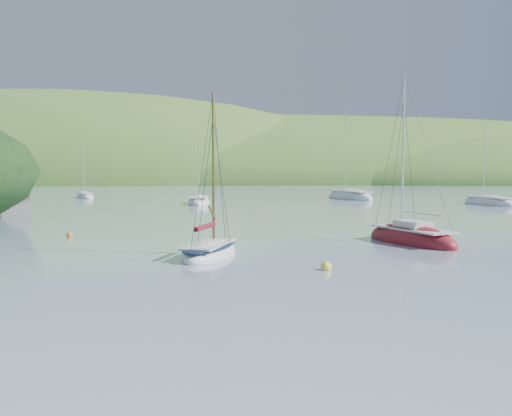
{
  "coord_description": "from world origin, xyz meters",
  "views": [
    {
      "loc": [
        0.16,
        -23.9,
        4.28
      ],
      "look_at": [
        1.28,
        8.0,
        2.05
      ],
      "focal_mm": 40.0,
      "sensor_mm": 36.0,
      "label": 1
    }
  ],
  "objects_px": {
    "daysailer_white": "(210,252)",
    "distant_sloop_b": "(350,197)",
    "distant_sloop_c": "(85,197)",
    "distant_sloop_d": "(489,203)",
    "sloop_red": "(411,239)",
    "distant_sloop_a": "(199,203)"
  },
  "relations": [
    {
      "from": "sloop_red",
      "to": "distant_sloop_c",
      "type": "relative_size",
      "value": 1.19
    },
    {
      "from": "distant_sloop_a",
      "to": "distant_sloop_c",
      "type": "height_order",
      "value": "distant_sloop_a"
    },
    {
      "from": "sloop_red",
      "to": "distant_sloop_a",
      "type": "distance_m",
      "value": 38.95
    },
    {
      "from": "distant_sloop_a",
      "to": "distant_sloop_b",
      "type": "relative_size",
      "value": 0.76
    },
    {
      "from": "daysailer_white",
      "to": "distant_sloop_d",
      "type": "relative_size",
      "value": 0.79
    },
    {
      "from": "sloop_red",
      "to": "distant_sloop_b",
      "type": "height_order",
      "value": "distant_sloop_b"
    },
    {
      "from": "daysailer_white",
      "to": "distant_sloop_c",
      "type": "bearing_deg",
      "value": 125.87
    },
    {
      "from": "sloop_red",
      "to": "distant_sloop_a",
      "type": "height_order",
      "value": "sloop_red"
    },
    {
      "from": "distant_sloop_a",
      "to": "sloop_red",
      "type": "bearing_deg",
      "value": -68.08
    },
    {
      "from": "distant_sloop_a",
      "to": "distant_sloop_b",
      "type": "xyz_separation_m",
      "value": [
        20.27,
        10.39,
        0.04
      ]
    },
    {
      "from": "distant_sloop_b",
      "to": "distant_sloop_d",
      "type": "xyz_separation_m",
      "value": [
        13.76,
        -13.06,
        -0.03
      ]
    },
    {
      "from": "daysailer_white",
      "to": "distant_sloop_b",
      "type": "distance_m",
      "value": 53.81
    },
    {
      "from": "distant_sloop_b",
      "to": "distant_sloop_c",
      "type": "bearing_deg",
      "value": 150.28
    },
    {
      "from": "daysailer_white",
      "to": "sloop_red",
      "type": "bearing_deg",
      "value": 36.94
    },
    {
      "from": "distant_sloop_a",
      "to": "distant_sloop_d",
      "type": "distance_m",
      "value": 34.14
    },
    {
      "from": "daysailer_white",
      "to": "distant_sloop_c",
      "type": "relative_size",
      "value": 0.98
    },
    {
      "from": "distant_sloop_a",
      "to": "distant_sloop_d",
      "type": "relative_size",
      "value": 0.95
    },
    {
      "from": "daysailer_white",
      "to": "distant_sloop_a",
      "type": "relative_size",
      "value": 0.83
    },
    {
      "from": "distant_sloop_d",
      "to": "distant_sloop_c",
      "type": "bearing_deg",
      "value": 143.34
    },
    {
      "from": "daysailer_white",
      "to": "distant_sloop_b",
      "type": "relative_size",
      "value": 0.63
    },
    {
      "from": "distant_sloop_b",
      "to": "daysailer_white",
      "type": "bearing_deg",
      "value": -131.47
    },
    {
      "from": "distant_sloop_a",
      "to": "distant_sloop_d",
      "type": "bearing_deg",
      "value": -4.35
    }
  ]
}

